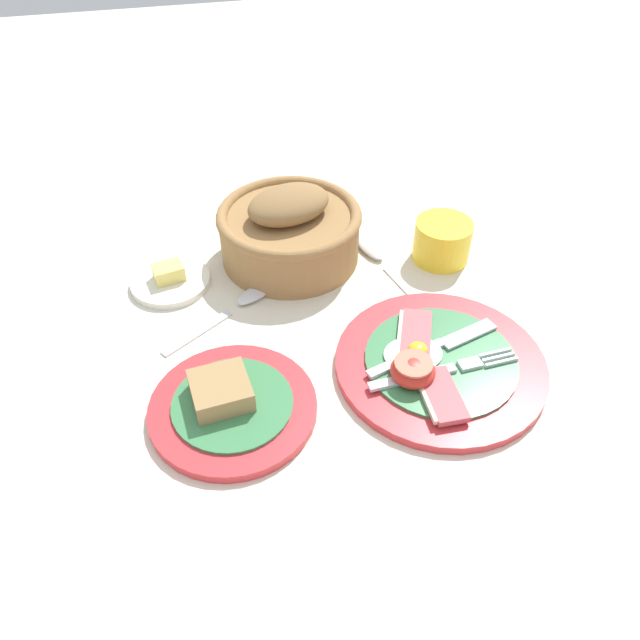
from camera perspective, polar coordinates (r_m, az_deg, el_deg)
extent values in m
plane|color=beige|center=(0.77, 5.18, -3.70)|extent=(3.00, 3.00, 0.00)
cylinder|color=red|center=(0.76, 10.92, -4.02)|extent=(0.25, 0.25, 0.01)
cylinder|color=#3D7F4C|center=(0.76, 11.00, -3.61)|extent=(0.18, 0.18, 0.00)
cube|color=#BC5156|center=(0.71, 11.13, -6.76)|extent=(0.04, 0.08, 0.01)
cube|color=beige|center=(0.71, 9.90, -6.96)|extent=(0.01, 0.07, 0.01)
cube|color=#BC5156|center=(0.77, 8.76, -1.53)|extent=(0.07, 0.10, 0.01)
cube|color=beige|center=(0.77, 7.57, -1.38)|extent=(0.04, 0.08, 0.01)
ellipsoid|color=red|center=(0.72, 8.47, -4.61)|extent=(0.05, 0.05, 0.03)
cylinder|color=#DB664C|center=(0.71, 8.57, -3.94)|extent=(0.04, 0.04, 0.00)
ellipsoid|color=white|center=(0.75, 8.51, -3.06)|extent=(0.07, 0.06, 0.01)
ellipsoid|color=yellow|center=(0.75, 8.94, -2.66)|extent=(0.02, 0.02, 0.01)
cube|color=silver|center=(0.73, 8.46, -5.21)|extent=(0.11, 0.02, 0.00)
cube|color=silver|center=(0.75, 13.56, -3.93)|extent=(0.03, 0.02, 0.00)
cube|color=silver|center=(0.77, 16.26, -3.72)|extent=(0.04, 0.01, 0.00)
cube|color=silver|center=(0.77, 15.98, -3.31)|extent=(0.04, 0.01, 0.00)
cube|color=silver|center=(0.78, 15.70, -2.91)|extent=(0.04, 0.01, 0.00)
cube|color=silver|center=(0.75, 7.87, -3.51)|extent=(0.11, 0.04, 0.00)
cube|color=#9EA0A5|center=(0.79, 13.26, -1.03)|extent=(0.08, 0.04, 0.00)
cylinder|color=red|center=(0.71, -7.95, -7.98)|extent=(0.19, 0.19, 0.01)
cylinder|color=#3D7F4C|center=(0.71, -8.01, -7.56)|extent=(0.14, 0.14, 0.00)
cube|color=#9E7A4C|center=(0.70, -9.06, -6.37)|extent=(0.07, 0.07, 0.03)
cylinder|color=yellow|center=(0.92, 11.11, 7.11)|extent=(0.08, 0.08, 0.06)
cylinder|color=white|center=(0.91, 11.33, 8.44)|extent=(0.07, 0.07, 0.01)
cylinder|color=olive|center=(0.90, -2.77, 7.62)|extent=(0.20, 0.20, 0.07)
torus|color=olive|center=(0.88, -2.85, 9.52)|extent=(0.20, 0.20, 0.02)
ellipsoid|color=olive|center=(0.87, -2.89, 10.51)|extent=(0.14, 0.11, 0.04)
cylinder|color=silver|center=(0.89, -13.51, 3.46)|extent=(0.11, 0.11, 0.01)
cube|color=#F4E06B|center=(0.88, -13.67, 4.26)|extent=(0.05, 0.04, 0.02)
cube|color=silver|center=(0.87, 7.98, 2.85)|extent=(0.04, 0.11, 0.01)
ellipsoid|color=silver|center=(0.93, 4.50, 6.67)|extent=(0.04, 0.07, 0.01)
cube|color=silver|center=(0.81, -11.16, -1.10)|extent=(0.10, 0.07, 0.01)
ellipsoid|color=silver|center=(0.85, -5.75, 2.58)|extent=(0.07, 0.06, 0.01)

